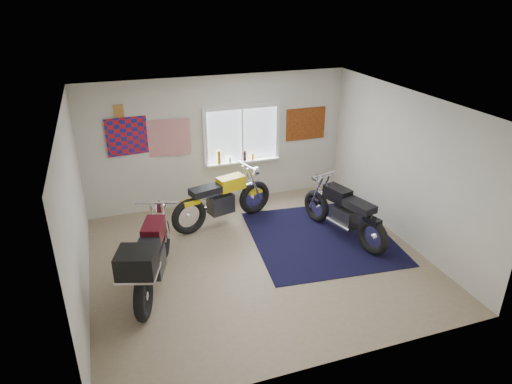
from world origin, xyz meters
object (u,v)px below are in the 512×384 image
object	(u,v)px
maroon_tourer	(150,258)
black_chrome_bike	(344,213)
navy_rug	(321,237)
yellow_triumph	(222,200)

from	to	relation	value
maroon_tourer	black_chrome_bike	bearing A→B (deg)	-62.95
navy_rug	yellow_triumph	bearing A→B (deg)	143.40
black_chrome_bike	maroon_tourer	xyz separation A→B (m)	(-3.56, -0.57, 0.13)
yellow_triumph	maroon_tourer	world-z (taller)	maroon_tourer
navy_rug	maroon_tourer	size ratio (longest dim) A/B	1.15
black_chrome_bike	maroon_tourer	world-z (taller)	maroon_tourer
navy_rug	maroon_tourer	distance (m)	3.29
navy_rug	black_chrome_bike	size ratio (longest dim) A/B	1.25
yellow_triumph	maroon_tourer	bearing A→B (deg)	-147.40
navy_rug	yellow_triumph	size ratio (longest dim) A/B	1.21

